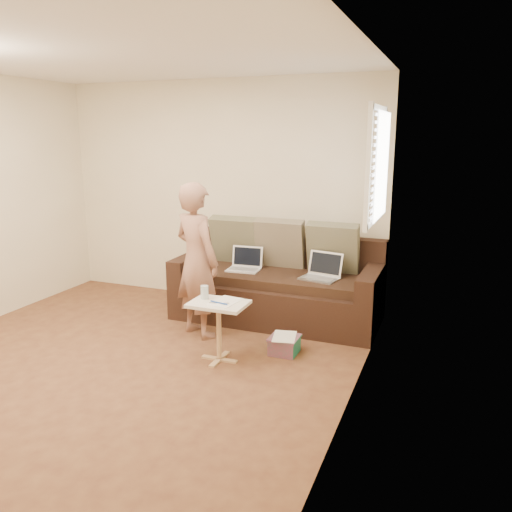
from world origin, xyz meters
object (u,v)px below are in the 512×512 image
Objects in this scene: laptop_silver at (319,279)px; drinking_glass at (205,292)px; sofa at (277,281)px; laptop_white at (243,271)px; person at (197,260)px; side_table at (219,332)px; striped_box at (284,345)px.

laptop_silver is 1.33m from drinking_glass.
laptop_white is at bearing -172.40° from sofa.
person reaches higher than drinking_glass.
laptop_silver is 3.13× the size of drinking_glass.
sofa is at bearing 84.13° from side_table.
person is at bearing -111.80° from laptop_white.
laptop_white is 2.90× the size of drinking_glass.
sofa reaches higher than laptop_silver.
sofa is 8.31× the size of striped_box.
striped_box is at bearing -51.53° from laptop_white.
side_table reaches higher than striped_box.
side_table is at bearing -144.08° from striped_box.
laptop_white reaches higher than striped_box.
sofa is at bearing 3.31° from laptop_white.
laptop_white is (-0.38, -0.05, 0.10)m from sofa.
person is 5.83× the size of striped_box.
sofa reaches higher than laptop_white.
drinking_glass reaches higher than laptop_silver.
drinking_glass is at bearing 163.19° from side_table.
sofa reaches higher than drinking_glass.
laptop_silver is (0.49, -0.09, 0.10)m from sofa.
side_table is at bearing -95.87° from sofa.
striped_box is (0.37, -0.86, -0.34)m from sofa.
laptop_silver is 0.89m from striped_box.
striped_box is (-0.12, -0.77, -0.44)m from laptop_silver.
person is 0.84m from side_table.
laptop_silver is at bearing -6.93° from laptop_white.
person reaches higher than sofa.
drinking_glass is (-0.16, 0.05, 0.33)m from side_table.
person is at bearing -129.07° from sofa.
sofa is 18.33× the size of drinking_glass.
person is 2.82× the size of side_table.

